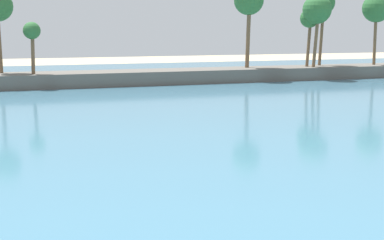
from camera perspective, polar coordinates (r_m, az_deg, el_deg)
name	(u,v)px	position (r m, az deg, el deg)	size (l,w,h in m)	color
sea	(66,94)	(60.64, -13.28, 2.72)	(220.00, 95.05, 0.06)	teal
palm_headland	(67,55)	(67.91, -13.23, 6.73)	(119.57, 6.88, 13.30)	#605B54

